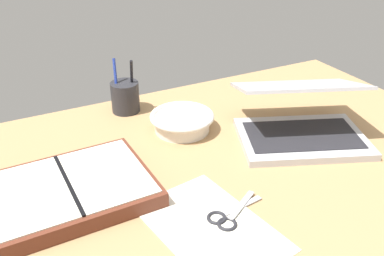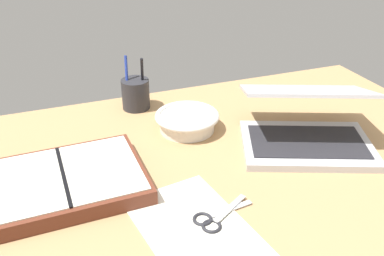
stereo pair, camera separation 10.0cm
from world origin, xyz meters
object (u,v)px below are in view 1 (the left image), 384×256
at_px(planner, 69,191).
at_px(pen_cup, 125,97).
at_px(bowl, 182,121).
at_px(scissors, 227,217).
at_px(laptop, 300,120).

bearing_deg(planner, pen_cup, 52.74).
xyz_separation_m(bowl, pen_cup, (-0.09, 0.18, 0.02)).
relative_size(bowl, scissors, 1.29).
bearing_deg(laptop, planner, -159.39).
height_order(pen_cup, scissors, pen_cup).
relative_size(pen_cup, scissors, 1.18).
height_order(laptop, pen_cup, same).
bearing_deg(pen_cup, laptop, -44.72).
distance_m(pen_cup, planner, 0.41).
bearing_deg(scissors, bowl, 58.21).
distance_m(bowl, planner, 0.37).
height_order(laptop, bowl, laptop).
distance_m(pen_cup, scissors, 0.54).
xyz_separation_m(laptop, scissors, (-0.33, -0.19, -0.05)).
xyz_separation_m(pen_cup, scissors, (0.02, -0.53, -0.04)).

